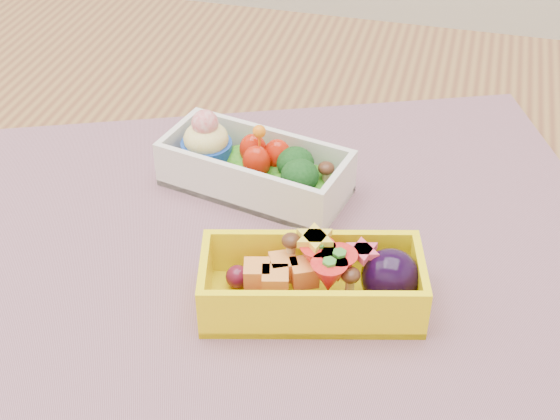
% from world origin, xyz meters
% --- Properties ---
extents(table, '(1.20, 0.80, 0.75)m').
position_xyz_m(table, '(0.00, 0.00, 0.65)').
color(table, brown).
rests_on(table, ground).
extents(placemat, '(0.65, 0.58, 0.00)m').
position_xyz_m(placemat, '(0.03, -0.03, 0.75)').
color(placemat, '#8A5F70').
rests_on(placemat, table).
extents(bento_white, '(0.16, 0.10, 0.06)m').
position_xyz_m(bento_white, '(0.00, 0.04, 0.77)').
color(bento_white, silver).
rests_on(bento_white, placemat).
extents(bento_yellow, '(0.16, 0.10, 0.05)m').
position_xyz_m(bento_yellow, '(0.08, -0.08, 0.77)').
color(bento_yellow, yellow).
rests_on(bento_yellow, placemat).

